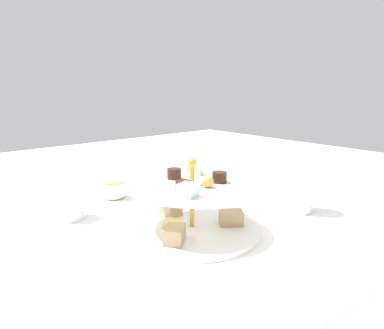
{
  "coord_description": "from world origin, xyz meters",
  "views": [
    {
      "loc": [
        0.45,
        0.51,
        0.29
      ],
      "look_at": [
        0.0,
        0.0,
        0.14
      ],
      "focal_mm": 33.07,
      "sensor_mm": 36.0,
      "label": 1
    }
  ],
  "objects": [
    {
      "name": "water_glass_tall_right",
      "position": [
        -0.27,
        0.07,
        0.07
      ],
      "size": [
        0.07,
        0.07,
        0.14
      ],
      "primitive_type": "cylinder",
      "color": "silver",
      "rests_on": "ground_plane"
    },
    {
      "name": "ground_plane",
      "position": [
        0.0,
        0.0,
        0.0
      ],
      "size": [
        2.4,
        2.4,
        0.0
      ],
      "primitive_type": "plane",
      "color": "white"
    },
    {
      "name": "butter_knife_left",
      "position": [
        0.03,
        0.33,
        0.0
      ],
      "size": [
        0.17,
        0.03,
        0.0
      ],
      "primitive_type": "cube",
      "rotation": [
        0.0,
        0.0,
        3.07
      ],
      "color": "silver",
      "rests_on": "ground_plane"
    },
    {
      "name": "water_glass_short_left",
      "position": [
        0.16,
        -0.23,
        0.04
      ],
      "size": [
        0.06,
        0.06,
        0.07
      ],
      "primitive_type": "cylinder",
      "color": "silver",
      "rests_on": "ground_plane"
    },
    {
      "name": "butter_knife_right",
      "position": [
        -0.22,
        -0.24,
        0.0
      ],
      "size": [
        0.11,
        0.15,
        0.0
      ],
      "primitive_type": "cube",
      "rotation": [
        0.0,
        0.0,
        5.35
      ],
      "color": "silver",
      "rests_on": "ground_plane"
    },
    {
      "name": "tiered_serving_stand",
      "position": [
        0.0,
        0.0,
        0.05
      ],
      "size": [
        0.28,
        0.28,
        0.15
      ],
      "color": "white",
      "rests_on": "ground_plane"
    },
    {
      "name": "teacup_with_saucer",
      "position": [
        0.02,
        -0.29,
        0.02
      ],
      "size": [
        0.09,
        0.09,
        0.05
      ],
      "color": "white",
      "rests_on": "ground_plane"
    }
  ]
}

